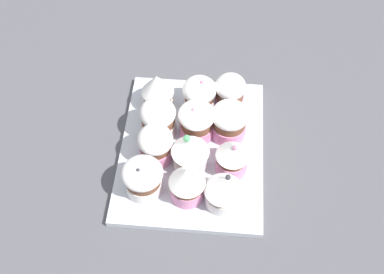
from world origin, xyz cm
name	(u,v)px	position (x,y,z in cm)	size (l,w,h in cm)	color
ground_plane	(192,156)	(0.00, 0.00, -1.50)	(180.00, 180.00, 3.00)	#4C4C51
baking_tray	(192,149)	(0.00, 0.00, 0.60)	(30.92, 24.55, 1.20)	silver
cupcake_0	(224,190)	(-10.08, -5.73, 4.71)	(6.16, 6.16, 6.99)	white
cupcake_1	(232,157)	(-3.84, -6.86, 4.76)	(5.48, 5.48, 7.27)	pink
cupcake_2	(229,121)	(3.42, -6.13, 4.94)	(6.33, 6.33, 7.28)	pink
cupcake_3	(230,92)	(9.84, -6.00, 4.98)	(5.43, 5.43, 7.45)	pink
cupcake_4	(187,182)	(-9.48, -0.01, 5.27)	(5.80, 5.80, 7.76)	pink
cupcake_5	(187,152)	(-3.60, 0.48, 4.97)	(6.30, 6.30, 7.48)	white
cupcake_6	(197,121)	(2.95, -0.56, 4.89)	(6.29, 6.29, 7.38)	pink
cupcake_7	(199,95)	(8.90, -0.58, 4.85)	(6.00, 6.00, 7.42)	white
cupcake_8	(143,178)	(-8.83, 7.06, 4.65)	(6.59, 6.59, 6.75)	white
cupcake_9	(156,144)	(-2.45, 5.84, 4.87)	(5.89, 5.89, 7.15)	pink
cupcake_10	(158,119)	(2.83, 6.06, 5.00)	(6.19, 6.19, 7.50)	white
cupcake_11	(158,91)	(8.99, 6.92, 5.11)	(5.83, 5.83, 7.63)	white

